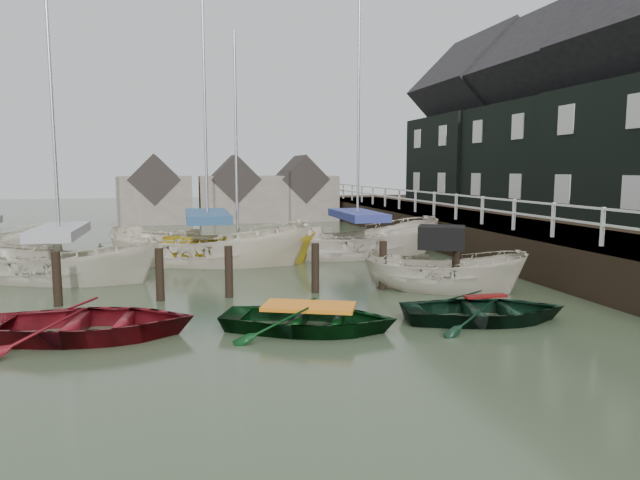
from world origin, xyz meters
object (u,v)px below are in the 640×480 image
object	(u,v)px
rowboat_dkgreen	(485,321)
rowboat_green	(309,330)
sailboat_d	(357,254)
sailboat_b	(208,261)
rowboat_red	(88,338)
sailboat_c	(238,262)
sailboat_a	(62,278)
motorboat	(443,287)

from	to	relation	value
rowboat_dkgreen	rowboat_green	bearing A→B (deg)	97.48
sailboat_d	sailboat_b	bearing A→B (deg)	90.74
rowboat_red	rowboat_dkgreen	xyz separation A→B (m)	(8.62, -0.75, 0.00)
rowboat_red	sailboat_d	distance (m)	12.85
sailboat_c	rowboat_red	bearing A→B (deg)	167.46
sailboat_a	rowboat_green	bearing A→B (deg)	-115.55
motorboat	sailboat_d	size ratio (longest dim) A/B	0.42
rowboat_green	sailboat_a	size ratio (longest dim) A/B	0.33
rowboat_red	sailboat_b	distance (m)	9.45
sailboat_a	sailboat_d	world-z (taller)	sailboat_d
rowboat_dkgreen	sailboat_d	world-z (taller)	sailboat_d
sailboat_a	sailboat_d	xyz separation A→B (m)	(10.52, 2.62, -0.00)
rowboat_green	sailboat_c	xyz separation A→B (m)	(-0.63, 9.34, 0.01)
rowboat_green	rowboat_dkgreen	bearing A→B (deg)	-70.17
sailboat_a	sailboat_b	xyz separation A→B (m)	(4.63, 2.22, -0.00)
sailboat_b	motorboat	bearing A→B (deg)	-114.29
rowboat_dkgreen	motorboat	world-z (taller)	motorboat
rowboat_red	motorboat	distance (m)	9.54
motorboat	sailboat_c	distance (m)	8.14
rowboat_red	rowboat_green	world-z (taller)	rowboat_red
rowboat_green	rowboat_red	bearing A→B (deg)	105.40
rowboat_green	sailboat_a	xyz separation A→B (m)	(-6.33, 7.35, 0.06)
rowboat_dkgreen	sailboat_a	size ratio (longest dim) A/B	0.33
sailboat_a	sailboat_b	bearing A→B (deg)	-40.68
motorboat	rowboat_green	bearing A→B (deg)	151.29
motorboat	sailboat_a	bearing A→B (deg)	96.25
sailboat_d	motorboat	bearing A→B (deg)	-179.44
sailboat_b	sailboat_c	xyz separation A→B (m)	(1.07, -0.23, -0.05)
rowboat_dkgreen	rowboat_red	bearing A→B (deg)	95.14
rowboat_dkgreen	motorboat	distance (m)	3.37
rowboat_green	sailboat_a	distance (m)	9.70
rowboat_red	sailboat_c	distance (m)	9.61
motorboat	rowboat_dkgreen	bearing A→B (deg)	-162.37
rowboat_red	motorboat	world-z (taller)	motorboat
motorboat	rowboat_red	bearing A→B (deg)	132.91
rowboat_dkgreen	sailboat_a	bearing A→B (deg)	64.18
rowboat_red	sailboat_c	xyz separation A→B (m)	(3.92, 8.77, 0.01)
motorboat	sailboat_d	world-z (taller)	sailboat_d
rowboat_dkgreen	sailboat_c	distance (m)	10.62
motorboat	sailboat_d	xyz separation A→B (m)	(-0.45, 6.84, -0.03)
rowboat_red	rowboat_dkgreen	world-z (taller)	rowboat_red
rowboat_dkgreen	sailboat_d	bearing A→B (deg)	9.45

